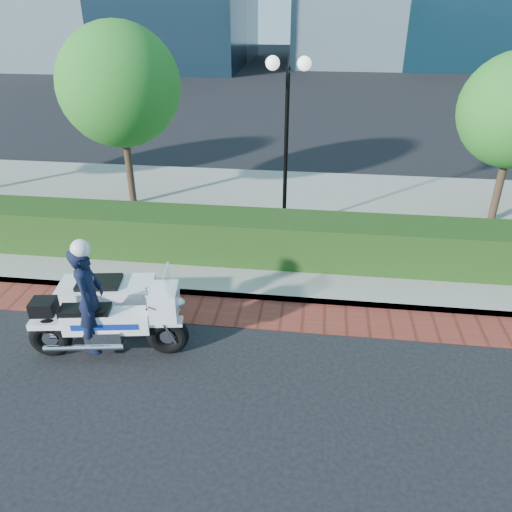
# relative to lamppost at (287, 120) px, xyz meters

# --- Properties ---
(ground) EXTENTS (120.00, 120.00, 0.00)m
(ground) POSITION_rel_lamppost_xyz_m (-1.00, -5.20, -2.96)
(ground) COLOR black
(ground) RESTS_ON ground
(brick_strip) EXTENTS (60.00, 1.00, 0.01)m
(brick_strip) POSITION_rel_lamppost_xyz_m (-1.00, -3.70, -2.95)
(brick_strip) COLOR maroon
(brick_strip) RESTS_ON ground
(sidewalk) EXTENTS (60.00, 8.00, 0.15)m
(sidewalk) POSITION_rel_lamppost_xyz_m (-1.00, 0.80, -2.88)
(sidewalk) COLOR gray
(sidewalk) RESTS_ON ground
(hedge_main) EXTENTS (18.00, 1.20, 1.00)m
(hedge_main) POSITION_rel_lamppost_xyz_m (-1.00, -1.60, -2.31)
(hedge_main) COLOR black
(hedge_main) RESTS_ON sidewalk
(lamppost) EXTENTS (1.02, 0.70, 4.21)m
(lamppost) POSITION_rel_lamppost_xyz_m (0.00, 0.00, 0.00)
(lamppost) COLOR black
(lamppost) RESTS_ON sidewalk
(tree_b) EXTENTS (3.20, 3.20, 4.89)m
(tree_b) POSITION_rel_lamppost_xyz_m (-4.50, 1.30, 0.48)
(tree_b) COLOR #332319
(tree_b) RESTS_ON sidewalk
(police_motorcycle) EXTENTS (2.72, 1.94, 2.21)m
(police_motorcycle) POSITION_rel_lamppost_xyz_m (-2.76, -4.85, -2.20)
(police_motorcycle) COLOR black
(police_motorcycle) RESTS_ON ground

